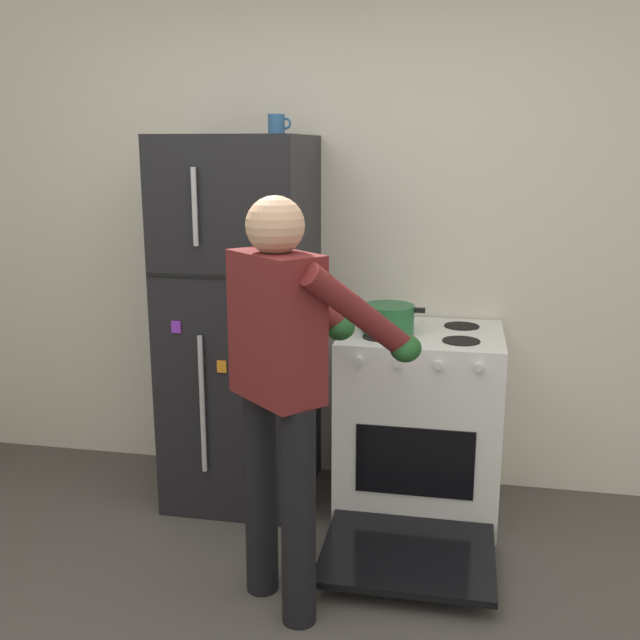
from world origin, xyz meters
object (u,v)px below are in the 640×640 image
at_px(stove_range, 419,424).
at_px(red_pot, 388,318).
at_px(coffee_mug, 277,124).
at_px(refrigerator, 241,323).
at_px(person_cook, 287,369).

distance_m(stove_range, red_pot, 0.56).
bearing_deg(red_pot, coffee_mug, 169.76).
distance_m(refrigerator, coffee_mug, 0.97).
bearing_deg(coffee_mug, person_cook, -74.23).
xyz_separation_m(refrigerator, coffee_mug, (0.18, 0.05, 0.96)).
bearing_deg(stove_range, person_cook, -117.13).
height_order(stove_range, person_cook, person_cook).
bearing_deg(person_cook, coffee_mug, 105.77).
relative_size(refrigerator, coffee_mug, 16.22).
relative_size(person_cook, red_pot, 4.65).
bearing_deg(refrigerator, stove_range, -1.13).
height_order(stove_range, coffee_mug, coffee_mug).
bearing_deg(coffee_mug, red_pot, -10.24).
relative_size(refrigerator, person_cook, 1.14).
xyz_separation_m(person_cook, coffee_mug, (-0.27, 0.94, 0.90)).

